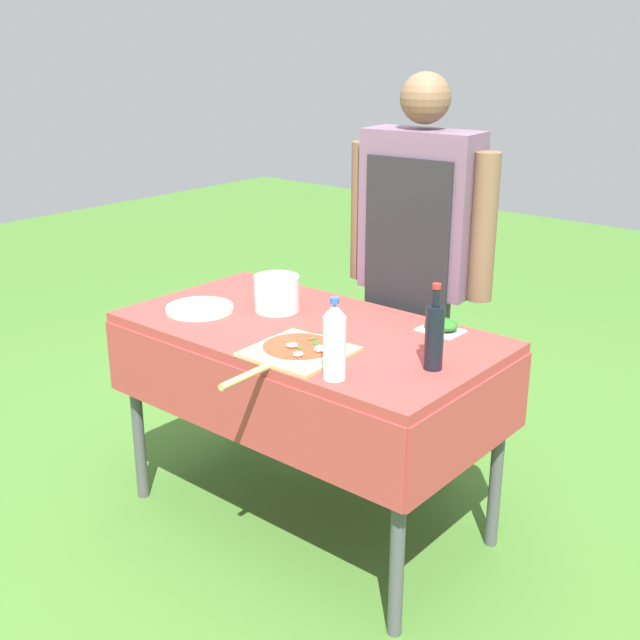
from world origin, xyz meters
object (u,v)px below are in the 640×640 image
mixing_tub (277,293)px  prep_table (308,351)px  oil_bottle (434,336)px  herb_container (441,325)px  water_bottle (334,341)px  pizza_on_peel (297,351)px  person_cook (419,253)px  plate_stack (200,308)px

mixing_tub → prep_table: bearing=-17.4°
oil_bottle → herb_container: bearing=117.8°
water_bottle → oil_bottle: bearing=53.9°
prep_table → oil_bottle: size_ratio=5.00×
pizza_on_peel → mixing_tub: mixing_tub is taller
water_bottle → herb_container: water_bottle is taller
person_cook → herb_container: bearing=131.2°
prep_table → herb_container: size_ratio=9.00×
water_bottle → plate_stack: (-0.81, 0.17, -0.11)m
prep_table → pizza_on_peel: pizza_on_peel is taller
oil_bottle → water_bottle: bearing=-126.1°
herb_container → plate_stack: 0.93m
person_cook → water_bottle: (0.26, -0.86, -0.06)m
oil_bottle → herb_container: oil_bottle is taller
herb_container → mixing_tub: mixing_tub is taller
herb_container → mixing_tub: bearing=-161.3°
water_bottle → plate_stack: bearing=168.1°
mixing_tub → oil_bottle: bearing=-7.8°
prep_table → mixing_tub: mixing_tub is taller
person_cook → water_bottle: person_cook is taller
herb_container → prep_table: bearing=-145.5°
oil_bottle → herb_container: (-0.17, 0.32, -0.09)m
pizza_on_peel → oil_bottle: size_ratio=1.88×
prep_table → mixing_tub: bearing=162.6°
person_cook → mixing_tub: (-0.32, -0.49, -0.12)m
oil_bottle → herb_container: 0.37m
mixing_tub → plate_stack: (-0.22, -0.20, -0.06)m
prep_table → plate_stack: plate_stack is taller
mixing_tub → pizza_on_peel: bearing=-39.1°
plate_stack → pizza_on_peel: bearing=-9.5°
oil_bottle → mixing_tub: size_ratio=1.62×
plate_stack → water_bottle: bearing=-11.9°
person_cook → plate_stack: bearing=46.9°
person_cook → oil_bottle: (0.46, -0.60, -0.08)m
prep_table → plate_stack: (-0.44, -0.13, 0.11)m
person_cook → oil_bottle: person_cook is taller
person_cook → herb_container: size_ratio=10.80×
pizza_on_peel → oil_bottle: (0.41, 0.19, 0.10)m
herb_container → pizza_on_peel: bearing=-115.9°
herb_container → water_bottle: bearing=-92.6°
pizza_on_peel → person_cook: bearing=91.0°
pizza_on_peel → plate_stack: size_ratio=2.03×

